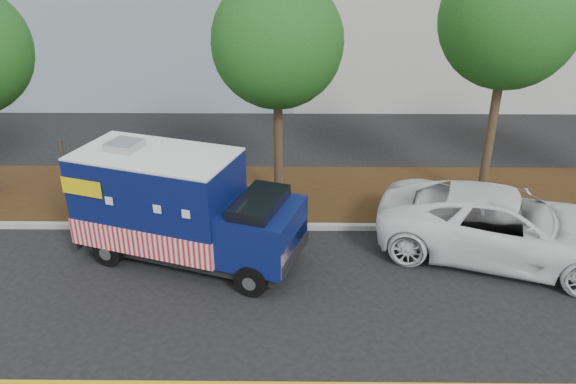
{
  "coord_description": "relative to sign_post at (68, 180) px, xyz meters",
  "views": [
    {
      "loc": [
        2.0,
        -12.25,
        7.65
      ],
      "look_at": [
        1.87,
        0.6,
        1.52
      ],
      "focal_mm": 35.0,
      "sensor_mm": 36.0,
      "label": 1
    }
  ],
  "objects": [
    {
      "name": "mulch_strip",
      "position": [
        4.3,
        1.54,
        -1.12
      ],
      "size": [
        120.0,
        4.0,
        0.15
      ],
      "primitive_type": "cube",
      "color": "black",
      "rests_on": "ground"
    },
    {
      "name": "food_truck",
      "position": [
        3.47,
        -2.02,
        0.14
      ],
      "size": [
        5.94,
        3.7,
        2.96
      ],
      "rotation": [
        0.0,
        0.0,
        -0.33
      ],
      "color": "black",
      "rests_on": "ground"
    },
    {
      "name": "curb",
      "position": [
        4.3,
        -0.56,
        -1.12
      ],
      "size": [
        120.0,
        0.18,
        0.15
      ],
      "primitive_type": "cube",
      "color": "#9E9E99",
      "rests_on": "ground"
    },
    {
      "name": "white_car",
      "position": [
        11.57,
        -1.86,
        -0.34
      ],
      "size": [
        6.76,
        4.68,
        1.71
      ],
      "primitive_type": "imported",
      "rotation": [
        0.0,
        0.0,
        1.24
      ],
      "color": "white",
      "rests_on": "ground"
    },
    {
      "name": "ground",
      "position": [
        4.3,
        -1.96,
        -1.2
      ],
      "size": [
        120.0,
        120.0,
        0.0
      ],
      "primitive_type": "plane",
      "color": "black",
      "rests_on": "ground"
    },
    {
      "name": "tree_c",
      "position": [
        11.96,
        1.08,
        4.19
      ],
      "size": [
        3.68,
        3.68,
        7.25
      ],
      "color": "#38281C",
      "rests_on": "ground"
    },
    {
      "name": "tree_b",
      "position": [
        5.86,
        1.28,
        3.56
      ],
      "size": [
        3.64,
        3.64,
        6.59
      ],
      "color": "#38281C",
      "rests_on": "ground"
    },
    {
      "name": "sign_post",
      "position": [
        0.0,
        0.0,
        0.0
      ],
      "size": [
        0.06,
        0.06,
        2.4
      ],
      "primitive_type": "cube",
      "color": "#473828",
      "rests_on": "ground"
    },
    {
      "name": "centerline_near",
      "position": [
        4.3,
        -6.41,
        -1.19
      ],
      "size": [
        120.0,
        0.1,
        0.01
      ],
      "primitive_type": "cube",
      "color": "gold",
      "rests_on": "ground"
    }
  ]
}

